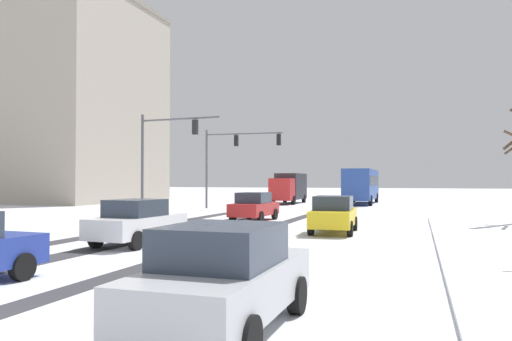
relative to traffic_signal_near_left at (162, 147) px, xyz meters
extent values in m
cube|color=#38383D|center=(2.45, -9.12, -4.39)|extent=(0.95, 29.03, 0.01)
cube|color=#38383D|center=(8.29, -9.12, -4.39)|extent=(0.77, 29.03, 0.01)
cube|color=#38383D|center=(4.93, -9.12, -4.39)|extent=(1.10, 29.03, 0.01)
cube|color=white|center=(17.76, -10.44, -4.33)|extent=(4.00, 29.03, 0.12)
cylinder|color=#56565B|center=(-1.48, 0.07, -1.14)|extent=(0.18, 0.18, 6.50)
cylinder|color=#56565B|center=(1.23, -0.08, 1.71)|extent=(5.42, 0.42, 0.12)
cube|color=black|center=(2.31, -0.14, 1.16)|extent=(0.33, 0.26, 0.90)
sphere|color=black|center=(2.32, 0.02, 1.46)|extent=(0.20, 0.20, 0.20)
sphere|color=orange|center=(2.32, 0.02, 1.16)|extent=(0.20, 0.20, 0.20)
sphere|color=black|center=(2.32, 0.02, 0.86)|extent=(0.20, 0.20, 0.20)
cylinder|color=#56565B|center=(-1.48, 10.07, -1.14)|extent=(0.18, 0.18, 6.50)
cylinder|color=#56565B|center=(1.76, 10.19, 1.71)|extent=(6.49, 0.36, 0.12)
cube|color=black|center=(1.12, 10.17, 1.16)|extent=(0.33, 0.25, 0.90)
sphere|color=black|center=(1.11, 10.33, 1.46)|extent=(0.20, 0.20, 0.20)
sphere|color=orange|center=(1.11, 10.33, 1.16)|extent=(0.20, 0.20, 0.20)
sphere|color=black|center=(1.11, 10.33, 0.86)|extent=(0.20, 0.20, 0.20)
cube|color=black|center=(4.68, 10.30, 1.16)|extent=(0.33, 0.25, 0.90)
sphere|color=black|center=(4.67, 10.46, 1.46)|extent=(0.20, 0.20, 0.20)
sphere|color=orange|center=(4.67, 10.46, 1.16)|extent=(0.20, 0.20, 0.20)
sphere|color=black|center=(4.67, 10.46, 0.86)|extent=(0.20, 0.20, 0.20)
cube|color=red|center=(6.30, -0.69, -3.72)|extent=(1.82, 4.15, 0.70)
cube|color=#2D3847|center=(6.30, -0.84, -3.07)|extent=(1.61, 1.94, 0.60)
cylinder|color=black|center=(5.53, 0.60, -4.07)|extent=(0.24, 0.65, 0.64)
cylinder|color=black|center=(7.15, 0.55, -4.07)|extent=(0.24, 0.65, 0.64)
cylinder|color=black|center=(5.46, -1.94, -4.07)|extent=(0.24, 0.65, 0.64)
cylinder|color=black|center=(7.08, -1.99, -4.07)|extent=(0.24, 0.65, 0.64)
cube|color=yellow|center=(11.67, -5.76, -3.72)|extent=(1.89, 4.18, 0.70)
cube|color=#2D3847|center=(11.67, -5.91, -3.07)|extent=(1.65, 1.97, 0.60)
cylinder|color=black|center=(10.80, -4.53, -4.07)|extent=(0.25, 0.65, 0.64)
cylinder|color=black|center=(12.41, -4.45, -4.07)|extent=(0.25, 0.65, 0.64)
cylinder|color=black|center=(10.92, -7.07, -4.07)|extent=(0.25, 0.65, 0.64)
cylinder|color=black|center=(12.53, -6.99, -4.07)|extent=(0.25, 0.65, 0.64)
cube|color=silver|center=(5.65, -11.90, -3.72)|extent=(1.92, 4.19, 0.70)
cube|color=#2D3847|center=(5.64, -12.05, -3.07)|extent=(1.66, 1.98, 0.60)
cylinder|color=black|center=(4.91, -10.59, -4.07)|extent=(0.26, 0.65, 0.64)
cylinder|color=black|center=(6.52, -10.68, -4.07)|extent=(0.26, 0.65, 0.64)
cylinder|color=black|center=(4.77, -13.12, -4.07)|extent=(0.26, 0.65, 0.64)
cylinder|color=black|center=(6.38, -13.21, -4.07)|extent=(0.26, 0.65, 0.64)
cylinder|color=black|center=(6.60, -18.32, -4.07)|extent=(0.25, 0.65, 0.64)
cube|color=#B7BABF|center=(12.39, -20.32, -3.72)|extent=(1.73, 4.11, 0.70)
cube|color=#2D3847|center=(12.39, -20.47, -3.07)|extent=(1.58, 1.91, 0.60)
cylinder|color=black|center=(11.59, -19.04, -4.07)|extent=(0.23, 0.64, 0.64)
cylinder|color=black|center=(13.20, -19.05, -4.07)|extent=(0.23, 0.64, 0.64)
cylinder|color=black|center=(11.57, -21.58, -4.07)|extent=(0.23, 0.64, 0.64)
cylinder|color=black|center=(13.18, -21.60, -4.07)|extent=(0.23, 0.64, 0.64)
cube|color=#284793|center=(9.86, 22.23, -2.46)|extent=(2.54, 11.01, 2.90)
cube|color=#283342|center=(9.86, 22.23, -2.11)|extent=(2.58, 10.13, 0.90)
cylinder|color=black|center=(11.06, 18.39, -3.91)|extent=(0.30, 0.96, 0.96)
cylinder|color=black|center=(8.69, 18.38, -3.91)|extent=(0.30, 0.96, 0.96)
cylinder|color=black|center=(11.04, 25.54, -3.91)|extent=(0.30, 0.96, 0.96)
cylinder|color=black|center=(8.66, 25.53, -3.91)|extent=(0.30, 0.96, 0.96)
cube|color=red|center=(2.91, 17.76, -2.92)|extent=(2.13, 2.23, 2.10)
cube|color=#333338|center=(2.86, 21.46, -2.67)|extent=(2.26, 5.23, 2.60)
cylinder|color=black|center=(3.92, 18.21, -3.97)|extent=(0.29, 0.84, 0.84)
cylinder|color=black|center=(1.89, 18.19, -3.97)|extent=(0.29, 0.84, 0.84)
cylinder|color=black|center=(3.86, 22.90, -3.97)|extent=(0.29, 0.84, 0.84)
cylinder|color=black|center=(1.83, 22.88, -3.97)|extent=(0.29, 0.84, 0.84)
cube|color=#A89E8E|center=(-27.44, 18.05, 6.42)|extent=(27.10, 17.53, 21.63)
cube|color=gray|center=(-27.44, 18.05, 17.48)|extent=(27.40, 17.83, 0.50)
camera|label=1|loc=(15.20, -27.34, -2.11)|focal=34.53mm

